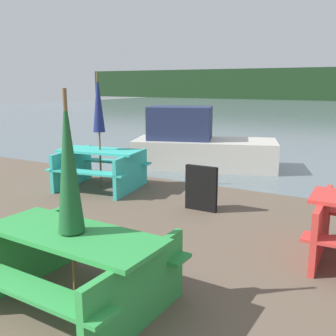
{
  "coord_description": "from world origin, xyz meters",
  "views": [
    {
      "loc": [
        2.92,
        0.11,
        2.06
      ],
      "look_at": [
        0.15,
        5.01,
        0.85
      ],
      "focal_mm": 42.0,
      "sensor_mm": 36.0,
      "label": 1
    }
  ],
  "objects_px": {
    "picnic_table_teal": "(101,165)",
    "boat": "(198,146)",
    "umbrella_darkgreen": "(68,164)",
    "umbrella_navy": "(98,104)",
    "picnic_table_green": "(74,261)",
    "signboard": "(201,188)"
  },
  "relations": [
    {
      "from": "picnic_table_teal",
      "to": "boat",
      "type": "height_order",
      "value": "boat"
    },
    {
      "from": "umbrella_darkgreen",
      "to": "umbrella_navy",
      "type": "relative_size",
      "value": 0.89
    },
    {
      "from": "umbrella_navy",
      "to": "picnic_table_green",
      "type": "bearing_deg",
      "value": -54.25
    },
    {
      "from": "boat",
      "to": "signboard",
      "type": "height_order",
      "value": "boat"
    },
    {
      "from": "picnic_table_green",
      "to": "boat",
      "type": "bearing_deg",
      "value": 104.97
    },
    {
      "from": "umbrella_navy",
      "to": "boat",
      "type": "xyz_separation_m",
      "value": [
        0.83,
        2.8,
        -1.13
      ]
    },
    {
      "from": "umbrella_navy",
      "to": "picnic_table_teal",
      "type": "bearing_deg",
      "value": 0.0
    },
    {
      "from": "picnic_table_green",
      "to": "picnic_table_teal",
      "type": "xyz_separation_m",
      "value": [
        -2.51,
        3.48,
        0.02
      ]
    },
    {
      "from": "umbrella_darkgreen",
      "to": "signboard",
      "type": "xyz_separation_m",
      "value": [
        -0.17,
        3.19,
        -1.0
      ]
    },
    {
      "from": "umbrella_darkgreen",
      "to": "signboard",
      "type": "relative_size",
      "value": 2.7
    },
    {
      "from": "picnic_table_teal",
      "to": "signboard",
      "type": "xyz_separation_m",
      "value": [
        2.34,
        -0.29,
        -0.09
      ]
    },
    {
      "from": "boat",
      "to": "signboard",
      "type": "xyz_separation_m",
      "value": [
        1.51,
        -3.09,
        -0.17
      ]
    },
    {
      "from": "picnic_table_teal",
      "to": "signboard",
      "type": "relative_size",
      "value": 2.43
    },
    {
      "from": "umbrella_darkgreen",
      "to": "boat",
      "type": "bearing_deg",
      "value": 104.97
    },
    {
      "from": "picnic_table_teal",
      "to": "picnic_table_green",
      "type": "bearing_deg",
      "value": -54.25
    },
    {
      "from": "umbrella_darkgreen",
      "to": "umbrella_navy",
      "type": "xyz_separation_m",
      "value": [
        -2.51,
        3.48,
        0.31
      ]
    },
    {
      "from": "umbrella_darkgreen",
      "to": "boat",
      "type": "height_order",
      "value": "umbrella_darkgreen"
    },
    {
      "from": "boat",
      "to": "signboard",
      "type": "relative_size",
      "value": 4.99
    },
    {
      "from": "umbrella_navy",
      "to": "signboard",
      "type": "xyz_separation_m",
      "value": [
        2.34,
        -0.29,
        -1.3
      ]
    },
    {
      "from": "umbrella_darkgreen",
      "to": "signboard",
      "type": "bearing_deg",
      "value": 93.02
    },
    {
      "from": "picnic_table_teal",
      "to": "signboard",
      "type": "height_order",
      "value": "picnic_table_teal"
    },
    {
      "from": "signboard",
      "to": "picnic_table_teal",
      "type": "bearing_deg",
      "value": 172.9
    }
  ]
}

